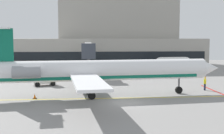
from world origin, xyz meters
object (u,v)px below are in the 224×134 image
(regional_jet, at_px, (96,71))
(marshaller, at_px, (205,83))
(pushback_tractor, at_px, (45,68))
(fuel_tank, at_px, (173,63))
(baggage_tug, at_px, (47,79))

(regional_jet, xyz_separation_m, marshaller, (14.90, 3.16, -2.17))
(pushback_tractor, height_order, marshaller, pushback_tractor)
(regional_jet, bearing_deg, fuel_tank, 57.83)
(fuel_tank, height_order, marshaller, fuel_tank)
(regional_jet, distance_m, fuel_tank, 33.30)
(baggage_tug, relative_size, fuel_tank, 0.43)
(regional_jet, height_order, pushback_tractor, regional_jet)
(fuel_tank, bearing_deg, pushback_tractor, -172.67)
(regional_jet, distance_m, marshaller, 15.38)
(pushback_tractor, bearing_deg, fuel_tank, 7.33)
(regional_jet, height_order, baggage_tug, regional_jet)
(marshaller, bearing_deg, regional_jet, -168.02)
(baggage_tug, relative_size, marshaller, 1.85)
(baggage_tug, distance_m, marshaller, 22.78)
(baggage_tug, bearing_deg, marshaller, -15.30)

